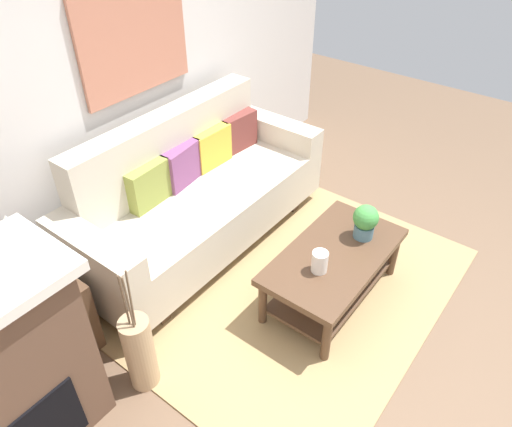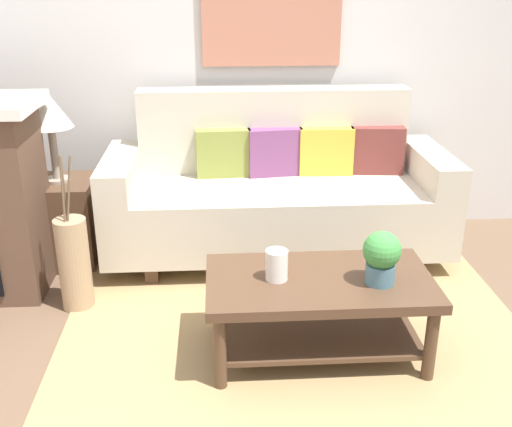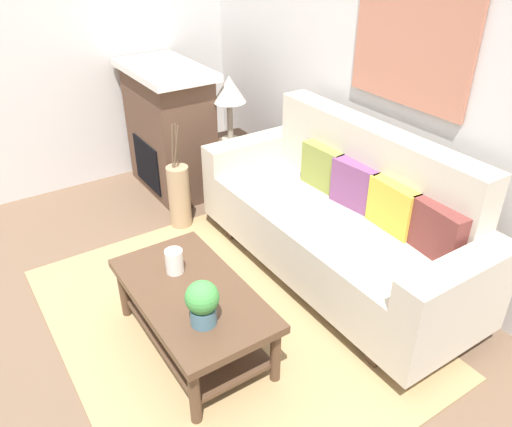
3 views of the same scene
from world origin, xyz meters
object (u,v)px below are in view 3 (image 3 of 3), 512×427
object	(u,v)px
coffee_table	(193,306)
table_lamp	(229,92)
potted_plant_tabletop	(202,302)
framed_painting	(411,45)
side_table	(231,169)
throw_pillow_olive	(324,167)
throw_pillow_plum	(356,185)
couch	(339,222)
throw_pillow_mustard	(394,206)
throw_pillow_maroon	(437,231)
tabletop_vase	(174,261)
floor_vase	(179,197)
fireplace	(170,129)

from	to	relation	value
coffee_table	table_lamp	world-z (taller)	table_lamp
potted_plant_tabletop	table_lamp	size ratio (longest dim) A/B	0.46
coffee_table	framed_painting	bearing A→B (deg)	93.29
side_table	table_lamp	distance (m)	0.71
throw_pillow_olive	side_table	distance (m)	1.15
coffee_table	side_table	size ratio (longest dim) A/B	1.96
throw_pillow_plum	side_table	world-z (taller)	throw_pillow_plum
couch	throw_pillow_mustard	size ratio (longest dim) A/B	6.16
potted_plant_tabletop	framed_painting	size ratio (longest dim) A/B	0.28
side_table	coffee_table	bearing A→B (deg)	-37.91
table_lamp	framed_painting	distance (m)	1.60
side_table	framed_painting	bearing A→B (deg)	19.61
throw_pillow_mustard	potted_plant_tabletop	distance (m)	1.40
potted_plant_tabletop	side_table	size ratio (longest dim) A/B	0.47
throw_pillow_mustard	side_table	xyz separation A→B (m)	(-1.75, -0.16, -0.40)
potted_plant_tabletop	side_table	bearing A→B (deg)	145.17
side_table	throw_pillow_maroon	bearing A→B (deg)	4.39
tabletop_vase	table_lamp	size ratio (longest dim) A/B	0.27
throw_pillow_plum	framed_painting	bearing A→B (deg)	90.00
couch	throw_pillow_mustard	xyz separation A→B (m)	(0.35, 0.13, 0.25)
couch	throw_pillow_mustard	distance (m)	0.44
table_lamp	throw_pillow_maroon	bearing A→B (deg)	4.39
throw_pillow_mustard	side_table	bearing A→B (deg)	-174.76
tabletop_vase	potted_plant_tabletop	world-z (taller)	potted_plant_tabletop
throw_pillow_plum	table_lamp	world-z (taller)	table_lamp
tabletop_vase	side_table	world-z (taller)	tabletop_vase
couch	throw_pillow_olive	bearing A→B (deg)	159.99
throw_pillow_maroon	potted_plant_tabletop	xyz separation A→B (m)	(-0.32, -1.40, -0.11)
throw_pillow_plum	floor_vase	distance (m)	1.49
coffee_table	tabletop_vase	xyz separation A→B (m)	(-0.21, 0.00, 0.19)
potted_plant_tabletop	floor_vase	xyz separation A→B (m)	(-1.58, 0.62, -0.30)
fireplace	table_lamp	bearing A→B (deg)	37.53
throw_pillow_maroon	tabletop_vase	bearing A→B (deg)	-121.14
coffee_table	floor_vase	world-z (taller)	floor_vase
throw_pillow_mustard	framed_painting	size ratio (longest dim) A/B	0.38
throw_pillow_maroon	side_table	xyz separation A→B (m)	(-2.10, -0.16, -0.40)
throw_pillow_plum	throw_pillow_maroon	distance (m)	0.69
throw_pillow_plum	fireplace	distance (m)	1.96
throw_pillow_maroon	fireplace	distance (m)	2.63
throw_pillow_maroon	floor_vase	bearing A→B (deg)	-157.54
coffee_table	fireplace	world-z (taller)	fireplace
throw_pillow_olive	throw_pillow_maroon	size ratio (longest dim) A/B	1.00
table_lamp	framed_painting	bearing A→B (deg)	19.61
coffee_table	fireplace	xyz separation A→B (m)	(-1.98, 0.81, 0.27)
couch	throw_pillow_olive	size ratio (longest dim) A/B	6.16
couch	tabletop_vase	world-z (taller)	couch
fireplace	throw_pillow_olive	bearing A→B (deg)	18.86
framed_painting	potted_plant_tabletop	bearing A→B (deg)	-77.94
floor_vase	framed_painting	bearing A→B (deg)	43.01
throw_pillow_mustard	couch	bearing A→B (deg)	-159.99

